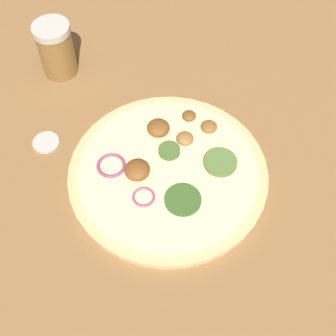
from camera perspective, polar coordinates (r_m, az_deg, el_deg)
name	(u,v)px	position (r m, az deg, el deg)	size (l,w,h in m)	color
ground_plane	(168,176)	(0.71, 0.00, -0.93)	(3.00, 3.00, 0.00)	olive
pizza	(168,171)	(0.70, 0.01, -0.42)	(0.30, 0.30, 0.03)	#D6B77A
spice_jar	(56,49)	(0.83, -13.48, 13.91)	(0.06, 0.06, 0.10)	olive
loose_cap	(46,142)	(0.76, -14.66, 3.11)	(0.04, 0.04, 0.01)	beige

